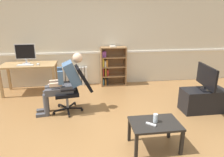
# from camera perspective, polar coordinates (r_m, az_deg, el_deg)

# --- Properties ---
(ground_plane) EXTENTS (18.00, 18.00, 0.00)m
(ground_plane) POSITION_cam_1_polar(r_m,az_deg,el_deg) (3.62, -0.51, -14.85)
(ground_plane) COLOR olive
(back_wall) EXTENTS (12.00, 0.13, 2.70)m
(back_wall) POSITION_cam_1_polar(r_m,az_deg,el_deg) (5.73, -4.06, 11.59)
(back_wall) COLOR beige
(back_wall) RESTS_ON ground_plane
(computer_desk) EXTENTS (1.32, 0.66, 0.76)m
(computer_desk) POSITION_cam_1_polar(r_m,az_deg,el_deg) (5.52, -22.26, 2.75)
(computer_desk) COLOR tan
(computer_desk) RESTS_ON ground_plane
(imac_monitor) EXTENTS (0.49, 0.14, 0.49)m
(imac_monitor) POSITION_cam_1_polar(r_m,az_deg,el_deg) (5.53, -23.24, 6.78)
(imac_monitor) COLOR silver
(imac_monitor) RESTS_ON computer_desk
(keyboard) EXTENTS (0.38, 0.12, 0.02)m
(keyboard) POSITION_cam_1_polar(r_m,az_deg,el_deg) (5.37, -23.25, 3.50)
(keyboard) COLOR white
(keyboard) RESTS_ON computer_desk
(computer_mouse) EXTENTS (0.06, 0.10, 0.03)m
(computer_mouse) POSITION_cam_1_polar(r_m,az_deg,el_deg) (5.32, -20.12, 3.80)
(computer_mouse) COLOR white
(computer_mouse) RESTS_ON computer_desk
(bookshelf) EXTENTS (0.71, 0.29, 1.12)m
(bookshelf) POSITION_cam_1_polar(r_m,az_deg,el_deg) (5.70, -0.11, 3.49)
(bookshelf) COLOR olive
(bookshelf) RESTS_ON ground_plane
(radiator) EXTENTS (0.88, 0.08, 0.53)m
(radiator) POSITION_cam_1_polar(r_m,az_deg,el_deg) (5.83, -11.23, 0.54)
(radiator) COLOR white
(radiator) RESTS_ON ground_plane
(office_chair) EXTENTS (0.84, 0.63, 0.95)m
(office_chair) POSITION_cam_1_polar(r_m,az_deg,el_deg) (4.24, -10.55, -2.35)
(office_chair) COLOR black
(office_chair) RESTS_ON ground_plane
(person_seated) EXTENTS (1.00, 0.44, 1.22)m
(person_seated) POSITION_cam_1_polar(r_m,az_deg,el_deg) (4.18, -13.28, -0.87)
(person_seated) COLOR #4C4C51
(person_seated) RESTS_ON ground_plane
(tv_stand) EXTENTS (0.89, 0.43, 0.47)m
(tv_stand) POSITION_cam_1_polar(r_m,az_deg,el_deg) (4.65, 24.26, -5.59)
(tv_stand) COLOR black
(tv_stand) RESTS_ON ground_plane
(tv_screen) EXTENTS (0.23, 0.76, 0.50)m
(tv_screen) POSITION_cam_1_polar(r_m,az_deg,el_deg) (4.49, 25.07, 0.28)
(tv_screen) COLOR black
(tv_screen) RESTS_ON tv_stand
(coffee_table) EXTENTS (0.73, 0.50, 0.42)m
(coffee_table) POSITION_cam_1_polar(r_m,az_deg,el_deg) (3.14, 11.97, -13.01)
(coffee_table) COLOR black
(coffee_table) RESTS_ON ground_plane
(drinking_glass) EXTENTS (0.07, 0.07, 0.13)m
(drinking_glass) POSITION_cam_1_polar(r_m,az_deg,el_deg) (3.10, 12.14, -10.84)
(drinking_glass) COLOR silver
(drinking_glass) RESTS_ON coffee_table
(spare_remote) EXTENTS (0.14, 0.13, 0.02)m
(spare_remote) POSITION_cam_1_polar(r_m,az_deg,el_deg) (3.04, 10.93, -12.52)
(spare_remote) COLOR white
(spare_remote) RESTS_ON coffee_table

